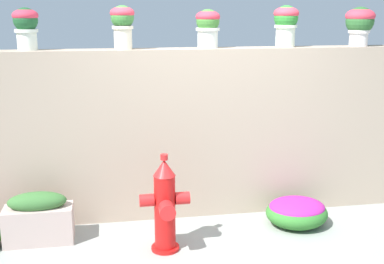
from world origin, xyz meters
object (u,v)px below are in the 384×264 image
at_px(potted_plant_3, 208,25).
at_px(flower_bush_right, 297,211).
at_px(potted_plant_4, 286,22).
at_px(planter_box, 38,218).
at_px(potted_plant_5, 360,22).
at_px(potted_plant_1, 26,24).
at_px(potted_plant_2, 122,22).
at_px(fire_hydrant, 165,207).

relative_size(potted_plant_3, flower_bush_right, 0.61).
bearing_deg(potted_plant_4, planter_box, -169.44).
xyz_separation_m(potted_plant_4, potted_plant_5, (0.80, -0.03, -0.01)).
relative_size(potted_plant_1, potted_plant_4, 0.95).
relative_size(potted_plant_2, flower_bush_right, 0.67).
bearing_deg(flower_bush_right, potted_plant_2, 163.79).
relative_size(fire_hydrant, planter_box, 1.43).
xyz_separation_m(potted_plant_3, potted_plant_5, (1.62, -0.03, 0.02)).
relative_size(potted_plant_4, fire_hydrant, 0.46).
bearing_deg(potted_plant_2, planter_box, -153.27).
height_order(potted_plant_1, fire_hydrant, potted_plant_1).
relative_size(potted_plant_4, planter_box, 0.67).
xyz_separation_m(potted_plant_3, planter_box, (-1.71, -0.47, -1.76)).
distance_m(potted_plant_2, potted_plant_5, 2.47).
xyz_separation_m(potted_plant_3, fire_hydrant, (-0.55, -0.84, -1.57)).
bearing_deg(potted_plant_4, potted_plant_1, 179.53).
bearing_deg(fire_hydrant, potted_plant_1, 144.46).
bearing_deg(potted_plant_4, fire_hydrant, -148.62).
xyz_separation_m(potted_plant_2, planter_box, (-0.86, -0.43, -1.79)).
distance_m(potted_plant_3, potted_plant_5, 1.63).
relative_size(potted_plant_3, fire_hydrant, 0.42).
xyz_separation_m(potted_plant_3, potted_plant_4, (0.82, 0.00, 0.03)).
distance_m(potted_plant_1, potted_plant_3, 1.76).
distance_m(potted_plant_2, potted_plant_3, 0.85).
xyz_separation_m(potted_plant_2, potted_plant_4, (1.67, 0.04, -0.00)).
bearing_deg(fire_hydrant, planter_box, 162.41).
height_order(potted_plant_4, potted_plant_5, potted_plant_4).
height_order(potted_plant_5, fire_hydrant, potted_plant_5).
height_order(flower_bush_right, planter_box, planter_box).
height_order(potted_plant_2, potted_plant_3, potted_plant_2).
height_order(fire_hydrant, planter_box, fire_hydrant).
height_order(potted_plant_1, flower_bush_right, potted_plant_1).
bearing_deg(fire_hydrant, potted_plant_4, 31.38).
height_order(potted_plant_2, planter_box, potted_plant_2).
bearing_deg(planter_box, potted_plant_4, 10.56).
bearing_deg(potted_plant_2, potted_plant_5, 0.17).
height_order(potted_plant_1, potted_plant_2, potted_plant_2).
bearing_deg(potted_plant_3, flower_bush_right, -32.29).
height_order(potted_plant_2, potted_plant_5, potted_plant_2).
height_order(potted_plant_4, planter_box, potted_plant_4).
relative_size(potted_plant_1, potted_plant_2, 0.95).
bearing_deg(fire_hydrant, potted_plant_2, 110.30).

